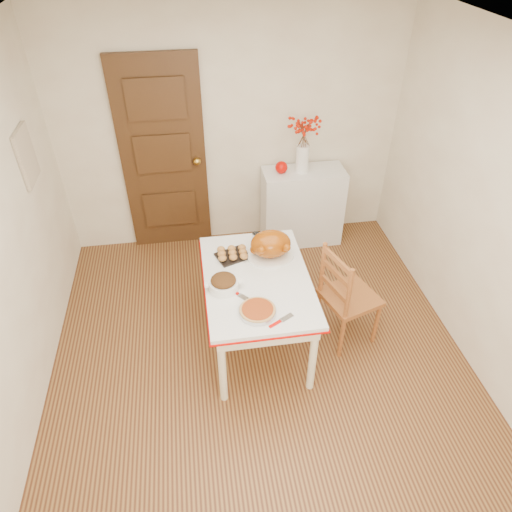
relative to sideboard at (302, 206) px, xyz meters
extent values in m
cube|color=#442112|center=(-0.74, -1.78, -0.43)|extent=(3.50, 4.00, 0.00)
cube|color=white|center=(-0.74, -1.78, 2.07)|extent=(3.50, 4.00, 0.00)
cube|color=#EEE7CC|center=(-0.74, 0.22, 0.82)|extent=(3.50, 0.00, 2.50)
cube|color=#EEE7CC|center=(1.01, -1.78, 0.82)|extent=(0.00, 4.00, 2.50)
cube|color=#3C2112|center=(-1.44, 0.19, 0.60)|extent=(0.85, 0.06, 2.06)
cube|color=beige|center=(-2.47, -0.58, 1.07)|extent=(0.03, 0.35, 0.45)
cube|color=silver|center=(0.00, 0.00, 0.00)|extent=(0.87, 0.39, 0.87)
sphere|color=#C30600|center=(-0.25, 0.00, 0.50)|extent=(0.13, 0.13, 0.13)
cylinder|color=#8E3510|center=(-0.79, -1.87, 0.34)|extent=(0.33, 0.33, 0.06)
cylinder|color=white|center=(-0.68, -1.03, 0.37)|extent=(0.07, 0.07, 0.12)
camera|label=1|loc=(-1.18, -4.24, 2.72)|focal=32.57mm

